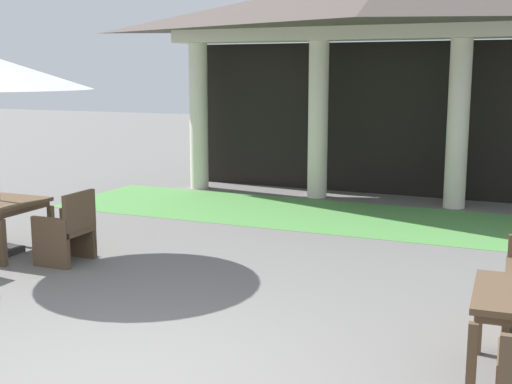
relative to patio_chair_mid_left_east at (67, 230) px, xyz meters
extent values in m
cylinder|color=beige|center=(-1.13, 5.58, 1.05)|extent=(0.37, 0.37, 2.93)
cylinder|color=beige|center=(1.41, 5.58, 1.05)|extent=(0.37, 0.37, 2.93)
cylinder|color=beige|center=(3.96, 5.58, 1.05)|extent=(0.37, 0.37, 2.93)
cube|color=beige|center=(2.69, 5.58, 2.64)|extent=(8.45, 0.70, 0.24)
cube|color=black|center=(2.69, 6.48, 1.05)|extent=(8.25, 0.16, 2.93)
cube|color=#519347|center=(2.69, 4.01, -0.41)|extent=(10.65, 2.57, 0.01)
cube|color=brown|center=(5.08, -1.84, -0.10)|extent=(0.07, 0.07, 0.62)
cube|color=brown|center=(5.03, -0.88, -0.10)|extent=(0.07, 0.07, 0.62)
cube|color=brown|center=(5.22, -0.37, -0.07)|extent=(0.09, 0.56, 0.68)
cube|color=brown|center=(5.24, -0.63, -0.22)|extent=(0.06, 0.06, 0.39)
cube|color=brown|center=(5.22, -0.12, -0.22)|extent=(0.06, 0.06, 0.39)
cube|color=brown|center=(-0.61, -0.46, -0.12)|extent=(0.07, 0.07, 0.59)
cube|color=brown|center=(-0.63, 0.44, -0.12)|extent=(0.07, 0.07, 0.59)
cube|color=#2D2D2D|center=(-1.07, -0.02, -0.37)|extent=(0.41, 0.41, 0.08)
cube|color=brown|center=(-0.04, 0.00, 0.00)|extent=(0.53, 0.59, 0.07)
cube|color=#E0CC7F|center=(-0.04, 0.00, 0.06)|extent=(0.49, 0.54, 0.05)
cube|color=brown|center=(0.20, 0.00, 0.27)|extent=(0.07, 0.58, 0.47)
cube|color=brown|center=(-0.04, -0.27, -0.10)|extent=(0.53, 0.07, 0.63)
cube|color=brown|center=(-0.05, 0.27, -0.10)|extent=(0.53, 0.07, 0.63)
cube|color=brown|center=(-0.27, -0.27, -0.23)|extent=(0.06, 0.06, 0.38)
cube|color=brown|center=(-0.28, 0.26, -0.23)|extent=(0.06, 0.06, 0.38)
cube|color=brown|center=(0.20, -0.26, -0.23)|extent=(0.06, 0.06, 0.38)
cube|color=brown|center=(0.19, 0.27, -0.23)|extent=(0.06, 0.06, 0.38)
camera|label=1|loc=(5.51, -6.66, 1.96)|focal=47.82mm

